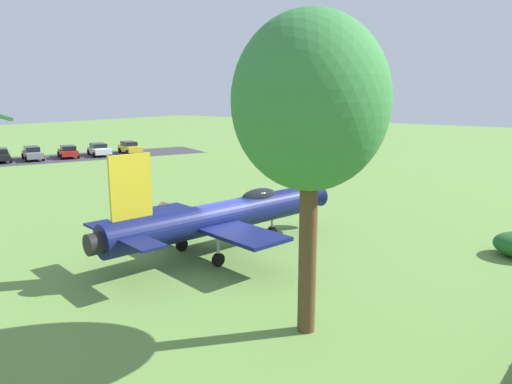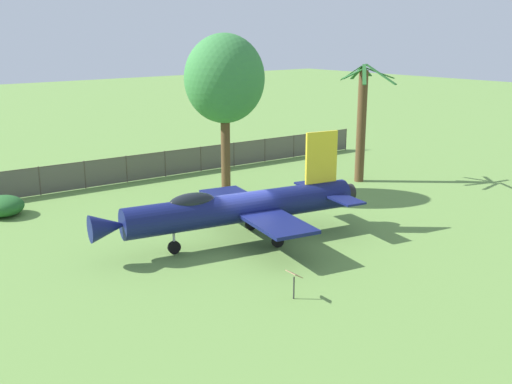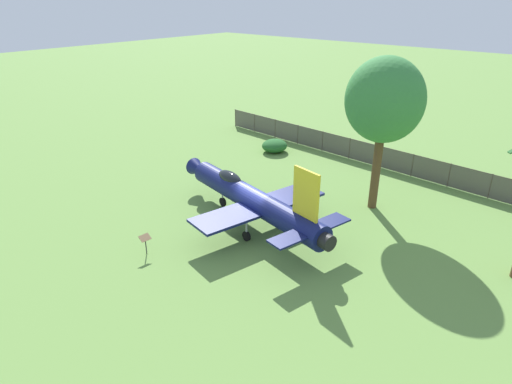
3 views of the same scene
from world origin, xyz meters
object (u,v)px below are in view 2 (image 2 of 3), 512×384
display_jet (236,207)px  info_plaque (294,278)px  palm_tree (362,124)px  shade_tree (225,80)px  shrub_near_fence (3,206)px

display_jet → info_plaque: 6.74m
info_plaque → display_jet: bearing=-107.9°
palm_tree → shade_tree: bearing=-15.3°
display_jet → shade_tree: size_ratio=1.37×
display_jet → info_plaque: bearing=84.0°
display_jet → shade_tree: (-4.57, -7.12, 5.35)m
shade_tree → palm_tree: bearing=164.7°
shrub_near_fence → info_plaque: size_ratio=2.06×
display_jet → shrub_near_fence: display_jet is taller
palm_tree → info_plaque: bearing=34.3°
palm_tree → shrub_near_fence: (21.32, -7.02, -3.39)m
shrub_near_fence → info_plaque: (-5.35, 17.94, 0.29)m
display_jet → palm_tree: bearing=-150.0°
display_jet → palm_tree: size_ratio=1.72×
display_jet → info_plaque: size_ratio=11.81×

